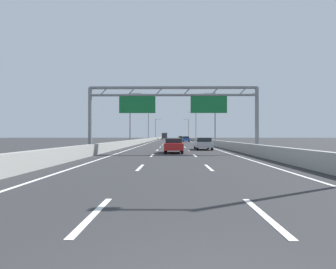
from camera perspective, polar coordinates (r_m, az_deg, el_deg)
The scene contains 54 objects.
ground_plane at distance 102.61m, azimuth 0.82°, elevation -1.16°, with size 260.00×260.00×0.00m, color #2D2D30.
lane_dash_left_0 at distance 6.53m, azimuth -14.51°, elevation -15.06°, with size 0.16×3.00×0.01m, color white.
lane_dash_left_1 at distance 15.28m, azimuth -5.54°, elevation -6.51°, with size 0.16×3.00×0.01m, color white.
lane_dash_left_2 at distance 24.21m, azimuth -3.20°, elevation -4.19°, with size 0.16×3.00×0.01m, color white.
lane_dash_left_3 at distance 33.18m, azimuth -2.13°, elevation -3.12°, with size 0.16×3.00×0.01m, color white.
lane_dash_left_4 at distance 42.16m, azimuth -1.52°, elevation -2.50°, with size 0.16×3.00×0.01m, color white.
lane_dash_left_5 at distance 51.15m, azimuth -1.12°, elevation -2.10°, with size 0.16×3.00×0.01m, color white.
lane_dash_left_6 at distance 60.14m, azimuth -0.84°, elevation -1.82°, with size 0.16×3.00×0.01m, color white.
lane_dash_left_7 at distance 69.13m, azimuth -0.64°, elevation -1.61°, with size 0.16×3.00×0.01m, color white.
lane_dash_left_8 at distance 78.13m, azimuth -0.48°, elevation -1.45°, with size 0.16×3.00×0.01m, color white.
lane_dash_left_9 at distance 87.13m, azimuth -0.35°, elevation -1.33°, with size 0.16×3.00×0.01m, color white.
lane_dash_left_10 at distance 96.12m, azimuth -0.25°, elevation -1.22°, with size 0.16×3.00×0.01m, color white.
lane_dash_left_11 at distance 105.12m, azimuth -0.17°, elevation -1.14°, with size 0.16×3.00×0.01m, color white.
lane_dash_left_12 at distance 114.12m, azimuth -0.09°, elevation -1.06°, with size 0.16×3.00×0.01m, color white.
lane_dash_left_13 at distance 123.12m, azimuth -0.03°, elevation -1.00°, with size 0.16×3.00×0.01m, color white.
lane_dash_left_14 at distance 132.11m, azimuth 0.02°, elevation -0.95°, with size 0.16×3.00×0.01m, color white.
lane_dash_left_15 at distance 141.11m, azimuth 0.07°, elevation -0.90°, with size 0.16×3.00×0.01m, color white.
lane_dash_left_16 at distance 150.11m, azimuth 0.11°, elevation -0.86°, with size 0.16×3.00×0.01m, color white.
lane_dash_left_17 at distance 159.11m, azimuth 0.14°, elevation -0.83°, with size 0.16×3.00×0.01m, color white.
lane_dash_right_0 at distance 6.61m, azimuth 18.42°, elevation -14.88°, with size 0.16×3.00×0.01m, color white.
lane_dash_right_1 at distance 15.31m, azimuth 8.07°, elevation -6.50°, with size 0.16×3.00×0.01m, color white.
lane_dash_right_2 at distance 24.23m, azimuth 5.34°, elevation -4.18°, with size 0.16×3.00×0.01m, color white.
lane_dash_right_3 at distance 33.19m, azimuth 4.10°, elevation -3.11°, with size 0.16×3.00×0.01m, color white.
lane_dash_right_4 at distance 42.17m, azimuth 3.38°, elevation -2.50°, with size 0.16×3.00×0.01m, color white.
lane_dash_right_5 at distance 51.16m, azimuth 2.91°, elevation -2.10°, with size 0.16×3.00×0.01m, color white.
lane_dash_right_6 at distance 60.15m, azimuth 2.59°, elevation -1.82°, with size 0.16×3.00×0.01m, color white.
lane_dash_right_7 at distance 69.14m, azimuth 2.35°, elevation -1.61°, with size 0.16×3.00×0.01m, color white.
lane_dash_right_8 at distance 78.14m, azimuth 2.16°, elevation -1.45°, with size 0.16×3.00×0.01m, color white.
lane_dash_right_9 at distance 87.13m, azimuth 2.02°, elevation -1.32°, with size 0.16×3.00×0.01m, color white.
lane_dash_right_10 at distance 96.13m, azimuth 1.90°, elevation -1.22°, with size 0.16×3.00×0.01m, color white.
lane_dash_right_11 at distance 105.12m, azimuth 1.80°, elevation -1.14°, with size 0.16×3.00×0.01m, color white.
lane_dash_right_12 at distance 114.12m, azimuth 1.71°, elevation -1.06°, with size 0.16×3.00×0.01m, color white.
lane_dash_right_13 at distance 123.12m, azimuth 1.64°, elevation -1.00°, with size 0.16×3.00×0.01m, color white.
lane_dash_right_14 at distance 132.12m, azimuth 1.58°, elevation -0.95°, with size 0.16×3.00×0.01m, color white.
lane_dash_right_15 at distance 141.12m, azimuth 1.53°, elevation -0.90°, with size 0.16×3.00×0.01m, color white.
lane_dash_right_16 at distance 150.12m, azimuth 1.48°, elevation -0.86°, with size 0.16×3.00×0.01m, color white.
lane_dash_right_17 at distance 159.11m, azimuth 1.44°, elevation -0.83°, with size 0.16×3.00×0.01m, color white.
edge_line_left at distance 90.75m, azimuth -2.49°, elevation -1.28°, with size 0.16×176.00×0.01m, color white.
edge_line_right at distance 90.77m, azimuth 4.14°, elevation -1.28°, with size 0.16×176.00×0.01m, color white.
barrier_left at distance 112.80m, azimuth -2.70°, elevation -0.84°, with size 0.45×220.00×0.95m.
barrier_right at distance 112.82m, azimuth 4.32°, elevation -0.84°, with size 0.45×220.00×0.95m.
sign_gantry at distance 27.15m, azimuth 1.03°, elevation 6.39°, with size 16.01×0.36×6.36m.
streetlamp_left_mid at distance 52.74m, azimuth -7.26°, elevation 3.82°, with size 2.58×0.28×9.50m.
streetlamp_right_mid at distance 52.78m, azimuth 9.04°, elevation 3.82°, with size 2.58×0.28×9.50m.
streetlamp_left_far at distance 93.58m, azimuth -3.75°, elevation 2.05°, with size 2.58×0.28×9.50m.
streetlamp_right_far at distance 93.60m, azimuth 5.40°, elevation 2.05°, with size 2.58×0.28×9.50m.
streetlamp_left_distant at distance 134.59m, azimuth -2.38°, elevation 1.36°, with size 2.58×0.28×9.50m.
streetlamp_right_distant at distance 134.60m, azimuth 3.98°, elevation 1.36°, with size 2.58×0.28×9.50m.
blue_car at distance 78.76m, azimuth 3.58°, elevation -0.90°, with size 1.79×4.49×1.49m.
silver_car at distance 34.67m, azimuth 6.96°, elevation -1.78°, with size 1.88×4.65×1.44m.
red_car at distance 28.06m, azimuth 1.12°, elevation -2.16°, with size 1.76×4.44×1.41m.
green_car at distance 99.75m, azimuth 2.77°, elevation -0.78°, with size 1.88×4.60×1.39m.
orange_car at distance 129.59m, azimuth 2.45°, elevation -0.63°, with size 1.79×4.21×1.48m.
box_truck at distance 134.77m, azimuth -0.68°, elevation -0.26°, with size 2.42×7.61×2.92m.
Camera 1 is at (-0.14, -2.59, 1.68)m, focal length 30.81 mm.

